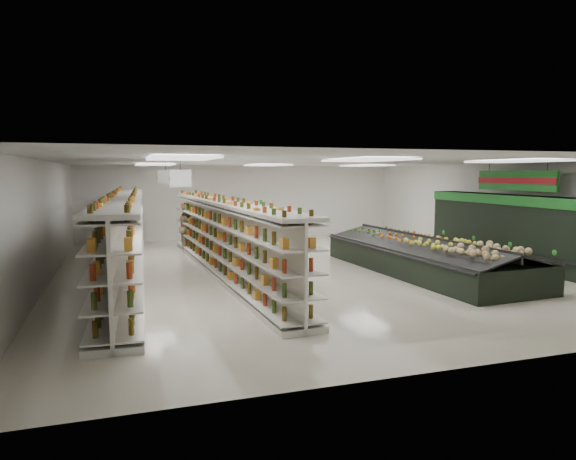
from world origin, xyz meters
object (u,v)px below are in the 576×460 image
object	(u,v)px
gondola_center	(224,241)
shopper_background	(188,228)
gondola_left	(125,241)
produce_island	(424,256)
shopper_main	(286,244)
soda_endcap	(248,225)

from	to	relation	value
gondola_center	shopper_background	bearing A→B (deg)	92.66
shopper_background	gondola_left	bearing A→B (deg)	158.76
produce_island	shopper_main	distance (m)	4.17
gondola_left	produce_island	world-z (taller)	gondola_left
gondola_center	shopper_main	world-z (taller)	gondola_center
produce_island	soda_endcap	distance (m)	7.98
shopper_main	shopper_background	size ratio (longest dim) A/B	1.12
gondola_left	gondola_center	world-z (taller)	gondola_left
gondola_left	produce_island	distance (m)	8.49
gondola_center	shopper_background	distance (m)	4.76
produce_island	soda_endcap	bearing A→B (deg)	116.02
gondola_center	gondola_left	bearing A→B (deg)	169.63
produce_island	shopper_main	bearing A→B (deg)	176.98
gondola_center	soda_endcap	xyz separation A→B (m)	(2.04, 5.56, -0.16)
gondola_center	shopper_background	xyz separation A→B (m)	(-0.43, 4.74, -0.09)
soda_endcap	shopper_background	xyz separation A→B (m)	(-2.47, -0.82, 0.07)
produce_island	soda_endcap	size ratio (longest dim) A/B	4.49
gondola_left	shopper_main	distance (m)	4.47
produce_island	gondola_left	bearing A→B (deg)	166.50
gondola_left	shopper_background	bearing A→B (deg)	65.00
shopper_main	shopper_background	distance (m)	6.40
shopper_main	produce_island	bearing A→B (deg)	158.82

